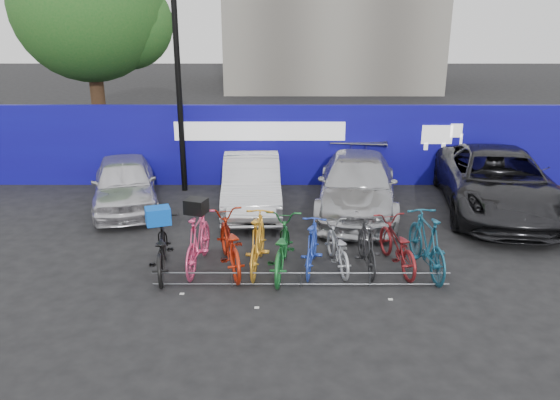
{
  "coord_description": "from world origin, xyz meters",
  "views": [
    {
      "loc": [
        -0.38,
        -9.84,
        4.86
      ],
      "look_at": [
        -0.4,
        2.0,
        0.85
      ],
      "focal_mm": 35.0,
      "sensor_mm": 36.0,
      "label": 1
    }
  ],
  "objects_px": {
    "bike_1": "(198,241)",
    "bike_5": "(312,246)",
    "bike_2": "(229,243)",
    "bike_9": "(427,243)",
    "lamppost": "(178,76)",
    "car_3": "(497,182)",
    "car_1": "(252,183)",
    "bike_4": "(281,247)",
    "car_2": "(357,185)",
    "bike_0": "(161,248)",
    "bike_3": "(258,242)",
    "bike_8": "(397,245)",
    "tree": "(96,9)",
    "bike_7": "(367,246)",
    "bike_rack": "(301,279)",
    "car_0": "(125,183)",
    "bike_6": "(337,247)"
  },
  "relations": [
    {
      "from": "bike_2",
      "to": "car_2",
      "type": "bearing_deg",
      "value": -145.57
    },
    {
      "from": "bike_2",
      "to": "bike_8",
      "type": "relative_size",
      "value": 1.12
    },
    {
      "from": "bike_1",
      "to": "bike_5",
      "type": "bearing_deg",
      "value": -177.18
    },
    {
      "from": "car_1",
      "to": "bike_3",
      "type": "distance_m",
      "value": 3.68
    },
    {
      "from": "bike_8",
      "to": "car_1",
      "type": "bearing_deg",
      "value": -59.73
    },
    {
      "from": "car_1",
      "to": "bike_1",
      "type": "distance_m",
      "value": 3.72
    },
    {
      "from": "car_3",
      "to": "bike_3",
      "type": "xyz_separation_m",
      "value": [
        -6.05,
        -3.47,
        -0.21
      ]
    },
    {
      "from": "tree",
      "to": "car_0",
      "type": "relative_size",
      "value": 1.96
    },
    {
      "from": "car_2",
      "to": "bike_3",
      "type": "bearing_deg",
      "value": -116.96
    },
    {
      "from": "car_1",
      "to": "bike_4",
      "type": "bearing_deg",
      "value": -81.36
    },
    {
      "from": "car_1",
      "to": "bike_8",
      "type": "height_order",
      "value": "car_1"
    },
    {
      "from": "car_0",
      "to": "bike_2",
      "type": "relative_size",
      "value": 1.89
    },
    {
      "from": "car_1",
      "to": "bike_9",
      "type": "distance_m",
      "value": 5.25
    },
    {
      "from": "bike_8",
      "to": "bike_0",
      "type": "bearing_deg",
      "value": -7.58
    },
    {
      "from": "bike_7",
      "to": "bike_8",
      "type": "bearing_deg",
      "value": -177.19
    },
    {
      "from": "car_2",
      "to": "bike_6",
      "type": "xyz_separation_m",
      "value": [
        -0.85,
        -3.42,
        -0.26
      ]
    },
    {
      "from": "car_1",
      "to": "bike_9",
      "type": "height_order",
      "value": "car_1"
    },
    {
      "from": "bike_rack",
      "to": "car_3",
      "type": "height_order",
      "value": "car_3"
    },
    {
      "from": "bike_8",
      "to": "bike_4",
      "type": "bearing_deg",
      "value": -5.2
    },
    {
      "from": "bike_1",
      "to": "bike_rack",
      "type": "bearing_deg",
      "value": 163.1
    },
    {
      "from": "bike_7",
      "to": "car_3",
      "type": "bearing_deg",
      "value": -140.97
    },
    {
      "from": "car_3",
      "to": "bike_rack",
      "type": "bearing_deg",
      "value": -132.31
    },
    {
      "from": "bike_2",
      "to": "lamppost",
      "type": "bearing_deg",
      "value": -85.7
    },
    {
      "from": "car_2",
      "to": "bike_9",
      "type": "xyz_separation_m",
      "value": [
        0.9,
        -3.59,
        -0.09
      ]
    },
    {
      "from": "car_1",
      "to": "bike_6",
      "type": "height_order",
      "value": "car_1"
    },
    {
      "from": "tree",
      "to": "bike_2",
      "type": "height_order",
      "value": "tree"
    },
    {
      "from": "car_3",
      "to": "car_1",
      "type": "bearing_deg",
      "value": -173.25
    },
    {
      "from": "bike_2",
      "to": "bike_9",
      "type": "xyz_separation_m",
      "value": [
        3.91,
        -0.13,
        0.06
      ]
    },
    {
      "from": "bike_0",
      "to": "bike_7",
      "type": "relative_size",
      "value": 1.17
    },
    {
      "from": "car_1",
      "to": "bike_4",
      "type": "xyz_separation_m",
      "value": [
        0.77,
        -3.82,
        -0.15
      ]
    },
    {
      "from": "tree",
      "to": "car_2",
      "type": "relative_size",
      "value": 1.6
    },
    {
      "from": "bike_3",
      "to": "bike_6",
      "type": "distance_m",
      "value": 1.6
    },
    {
      "from": "bike_4",
      "to": "bike_1",
      "type": "bearing_deg",
      "value": -1.44
    },
    {
      "from": "car_2",
      "to": "bike_8",
      "type": "bearing_deg",
      "value": -76.13
    },
    {
      "from": "lamppost",
      "to": "car_3",
      "type": "xyz_separation_m",
      "value": [
        8.41,
        -1.76,
        -2.48
      ]
    },
    {
      "from": "bike_rack",
      "to": "bike_5",
      "type": "relative_size",
      "value": 3.27
    },
    {
      "from": "tree",
      "to": "bike_5",
      "type": "height_order",
      "value": "tree"
    },
    {
      "from": "bike_4",
      "to": "car_3",
      "type": "bearing_deg",
      "value": -141.41
    },
    {
      "from": "lamppost",
      "to": "car_0",
      "type": "height_order",
      "value": "lamppost"
    },
    {
      "from": "car_2",
      "to": "car_0",
      "type": "bearing_deg",
      "value": -174.41
    },
    {
      "from": "car_2",
      "to": "bike_2",
      "type": "height_order",
      "value": "car_2"
    },
    {
      "from": "car_2",
      "to": "bike_0",
      "type": "height_order",
      "value": "car_2"
    },
    {
      "from": "car_3",
      "to": "bike_0",
      "type": "bearing_deg",
      "value": -146.91
    },
    {
      "from": "car_3",
      "to": "bike_3",
      "type": "bearing_deg",
      "value": -141.63
    },
    {
      "from": "car_1",
      "to": "bike_7",
      "type": "bearing_deg",
      "value": -58.7
    },
    {
      "from": "lamppost",
      "to": "bike_9",
      "type": "height_order",
      "value": "lamppost"
    },
    {
      "from": "bike_2",
      "to": "bike_6",
      "type": "relative_size",
      "value": 1.24
    },
    {
      "from": "bike_2",
      "to": "bike_3",
      "type": "distance_m",
      "value": 0.57
    },
    {
      "from": "tree",
      "to": "car_1",
      "type": "distance_m",
      "value": 9.46
    },
    {
      "from": "car_0",
      "to": "car_1",
      "type": "bearing_deg",
      "value": -16.56
    }
  ]
}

